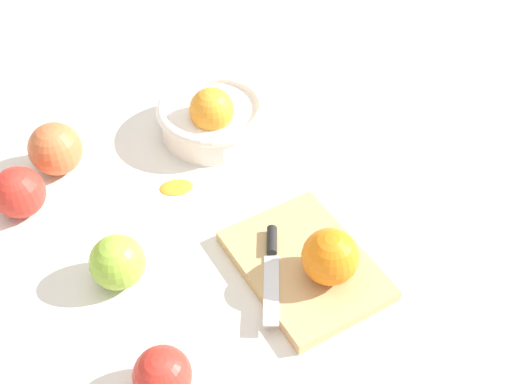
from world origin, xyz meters
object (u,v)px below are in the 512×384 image
at_px(apple_front_center, 117,262).
at_px(apple_front_right, 162,375).
at_px(cutting_board, 305,265).
at_px(knife, 272,261).
at_px(apple_front_left, 19,192).
at_px(bowl, 212,116).
at_px(apple_front_left_2, 55,149).
at_px(orange_on_board, 330,257).

bearing_deg(apple_front_center, apple_front_right, -11.89).
xyz_separation_m(cutting_board, apple_front_center, (-0.14, -0.21, 0.03)).
height_order(knife, apple_front_left, apple_front_left).
bearing_deg(bowl, apple_front_right, -41.31).
distance_m(bowl, knife, 0.30).
bearing_deg(apple_front_left, apple_front_left_2, 122.61).
height_order(bowl, apple_front_left_2, bowl).
distance_m(bowl, apple_front_left, 0.32).
xyz_separation_m(cutting_board, knife, (-0.02, -0.04, 0.01)).
bearing_deg(knife, apple_front_left, -144.33).
relative_size(apple_front_center, apple_front_right, 1.09).
bearing_deg(apple_front_left_2, bowl, 72.44).
bearing_deg(orange_on_board, cutting_board, -165.72).
bearing_deg(apple_front_left_2, apple_front_center, -6.53).
distance_m(cutting_board, apple_front_right, 0.25).
bearing_deg(knife, apple_front_center, -123.22).
xyz_separation_m(cutting_board, apple_front_left_2, (-0.39, -0.18, 0.03)).
bearing_deg(apple_front_left, apple_front_right, 2.51).
distance_m(bowl, apple_front_right, 0.46).
distance_m(cutting_board, apple_front_left, 0.42).
height_order(bowl, knife, bowl).
distance_m(bowl, cutting_board, 0.32).
distance_m(cutting_board, apple_front_left_2, 0.43).
height_order(bowl, apple_front_left, bowl).
relative_size(bowl, apple_front_left, 2.36).
relative_size(bowl, apple_front_left_2, 2.17).
xyz_separation_m(apple_front_center, apple_front_right, (0.17, -0.04, -0.00)).
relative_size(bowl, cutting_board, 0.85).
relative_size(bowl, apple_front_center, 2.44).
distance_m(knife, apple_front_center, 0.20).
xyz_separation_m(orange_on_board, knife, (-0.06, -0.05, -0.03)).
bearing_deg(apple_front_left_2, apple_front_left, -57.39).
relative_size(orange_on_board, apple_front_left_2, 0.90).
xyz_separation_m(bowl, apple_front_right, (0.35, -0.30, -0.00)).
bearing_deg(cutting_board, apple_front_center, -123.14).
relative_size(orange_on_board, apple_front_left, 0.97).
height_order(cutting_board, knife, knife).
distance_m(orange_on_board, apple_front_left, 0.46).
height_order(knife, apple_front_left_2, apple_front_left_2).
xyz_separation_m(orange_on_board, apple_front_left, (-0.37, -0.27, -0.02)).
bearing_deg(apple_front_left_2, knife, 21.29).
distance_m(apple_front_center, apple_front_left_2, 0.25).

